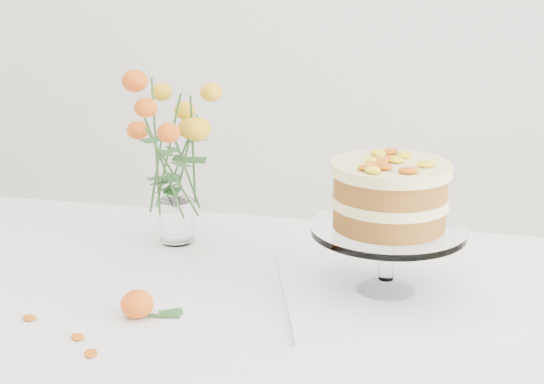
# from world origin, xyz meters

# --- Properties ---
(table) EXTENTS (1.43, 0.93, 0.76)m
(table) POSITION_xyz_m (0.00, 0.00, 0.67)
(table) COLOR tan
(table) RESTS_ON ground
(napkin) EXTENTS (0.41, 0.41, 0.01)m
(napkin) POSITION_xyz_m (0.40, 0.11, 0.76)
(napkin) COLOR silver
(napkin) RESTS_ON table
(cake_stand) EXTENTS (0.25, 0.25, 0.22)m
(cake_stand) POSITION_xyz_m (0.40, 0.11, 0.92)
(cake_stand) COLOR white
(cake_stand) RESTS_ON napkin
(rose_vase) EXTENTS (0.29, 0.29, 0.34)m
(rose_vase) POSITION_xyz_m (-0.02, 0.27, 0.96)
(rose_vase) COLOR white
(rose_vase) RESTS_ON table
(loose_rose_far) EXTENTS (0.09, 0.05, 0.04)m
(loose_rose_far) POSITION_xyz_m (0.04, -0.05, 0.78)
(loose_rose_far) COLOR #DA4A0A
(loose_rose_far) RESTS_ON table
(stray_petal_a) EXTENTS (0.03, 0.02, 0.00)m
(stray_petal_a) POSITION_xyz_m (-0.12, -0.10, 0.76)
(stray_petal_a) COLOR yellow
(stray_petal_a) RESTS_ON table
(stray_petal_b) EXTENTS (0.03, 0.02, 0.00)m
(stray_petal_b) POSITION_xyz_m (-0.02, -0.14, 0.76)
(stray_petal_b) COLOR yellow
(stray_petal_b) RESTS_ON table
(stray_petal_c) EXTENTS (0.03, 0.02, 0.00)m
(stray_petal_c) POSITION_xyz_m (0.02, -0.18, 0.76)
(stray_petal_c) COLOR yellow
(stray_petal_c) RESTS_ON table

